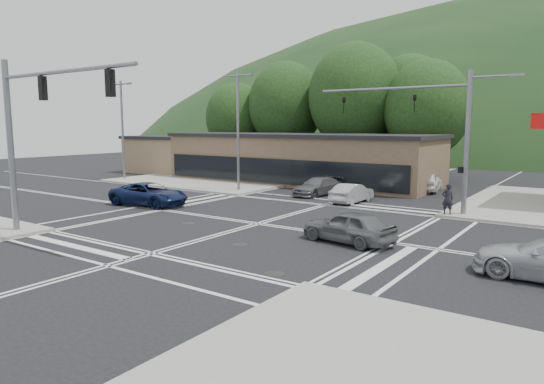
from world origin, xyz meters
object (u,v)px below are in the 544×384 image
Objects in this scene: car_blue_west at (149,194)px; pedestrian at (448,199)px; car_queue_b at (428,181)px; car_northbound at (318,186)px; car_grey_center at (349,227)px; car_queue_a at (352,193)px.

pedestrian is at bearing -74.54° from car_blue_west.
car_queue_b is 8.88m from car_northbound.
car_grey_center reaches higher than car_northbound.
car_blue_west is 20.83m from car_queue_b.
car_grey_center is 14.33m from car_northbound.
car_grey_center reaches higher than car_queue_a.
car_blue_west is 13.08m from car_queue_a.
car_queue_a is at bearing -57.45° from car_blue_west.
pedestrian reaches higher than car_queue_a.
car_blue_west is at bearing -9.69° from pedestrian.
car_queue_a is 0.87× the size of car_northbound.
car_queue_a is at bearing -145.95° from car_grey_center.
pedestrian is (4.13, -9.88, 0.22)m from car_queue_b.
pedestrian is at bearing -8.87° from car_northbound.
pedestrian is (16.62, 6.79, 0.29)m from car_blue_west.
car_queue_b reaches higher than car_blue_west.
car_northbound is (-8.16, 11.77, -0.07)m from car_grey_center.
car_grey_center is at bearing 88.49° from car_queue_b.
car_grey_center is at bearing 117.03° from car_queue_a.
car_northbound reaches higher than car_queue_a.
car_blue_west reaches higher than car_northbound.
car_queue_b is at bearing -43.61° from car_blue_west.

